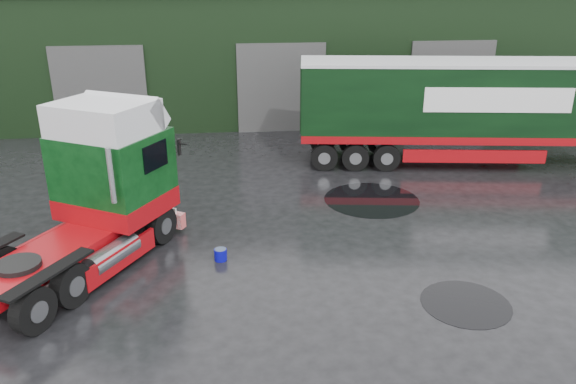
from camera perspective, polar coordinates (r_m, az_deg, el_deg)
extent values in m
plane|color=black|center=(13.34, -2.84, -9.91)|extent=(100.00, 100.00, 0.00)
cube|color=black|center=(31.73, -1.88, 14.34)|extent=(32.00, 12.00, 6.00)
cylinder|color=#08068F|center=(14.63, -6.87, -6.33)|extent=(0.43, 0.43, 0.31)
cylinder|color=black|center=(18.52, 8.49, -0.77)|extent=(3.10, 3.10, 0.01)
cylinder|color=black|center=(13.43, 17.60, -10.75)|extent=(2.01, 2.01, 0.01)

